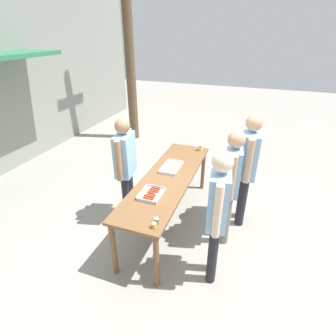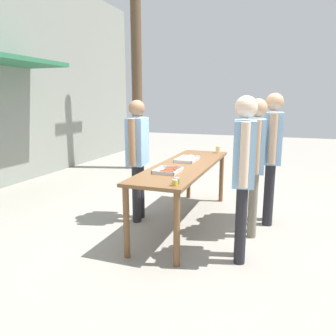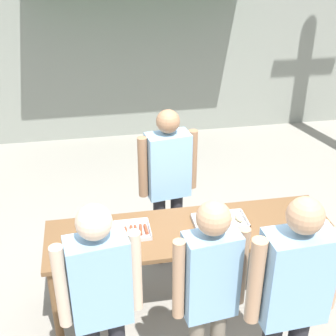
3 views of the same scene
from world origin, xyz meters
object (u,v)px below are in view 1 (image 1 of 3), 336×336
at_px(food_tray_buns, 171,167).
at_px(beer_cup, 201,148).
at_px(person_customer_waiting_in_line, 231,179).
at_px(food_tray_sausages, 151,194).
at_px(person_server_behind_table, 125,162).
at_px(utility_pole, 129,41).
at_px(condiment_jar_mustard, 154,225).
at_px(condiment_jar_ketchup, 156,221).
at_px(person_customer_with_cup, 248,163).
at_px(person_customer_holding_hotdog, 218,208).

bearing_deg(food_tray_buns, beer_cup, -18.29).
bearing_deg(person_customer_waiting_in_line, food_tray_sausages, -72.08).
height_order(person_server_behind_table, utility_pole, utility_pole).
bearing_deg(utility_pole, condiment_jar_mustard, -150.56).
xyz_separation_m(condiment_jar_ketchup, person_customer_with_cup, (1.48, -0.87, 0.19)).
bearing_deg(condiment_jar_ketchup, beer_cup, 0.06).
bearing_deg(person_server_behind_table, person_customer_with_cup, -82.14).
xyz_separation_m(person_customer_holding_hotdog, person_customer_with_cup, (1.25, -0.22, 0.02)).
distance_m(condiment_jar_ketchup, person_customer_waiting_in_line, 1.20).
height_order(person_server_behind_table, person_customer_waiting_in_line, person_customer_waiting_in_line).
bearing_deg(person_server_behind_table, food_tray_sausages, -134.96).
height_order(beer_cup, person_customer_holding_hotdog, person_customer_holding_hotdog).
bearing_deg(utility_pole, beer_cup, -130.97).
bearing_deg(person_customer_holding_hotdog, food_tray_sausages, -114.29).
distance_m(food_tray_sausages, condiment_jar_mustard, 0.65).
distance_m(food_tray_sausages, person_customer_with_cup, 1.52).
bearing_deg(person_customer_waiting_in_line, beer_cup, -156.89).
bearing_deg(food_tray_sausages, beer_cup, -9.48).
xyz_separation_m(person_customer_holding_hotdog, utility_pole, (4.08, 3.12, 1.51)).
relative_size(person_server_behind_table, utility_pole, 0.34).
bearing_deg(condiment_jar_mustard, utility_pole, 29.44).
bearing_deg(condiment_jar_mustard, condiment_jar_ketchup, 5.10).
height_order(condiment_jar_ketchup, person_server_behind_table, person_server_behind_table).
xyz_separation_m(food_tray_buns, beer_cup, (0.85, -0.28, 0.03)).
xyz_separation_m(condiment_jar_ketchup, beer_cup, (2.17, 0.00, 0.02)).
bearing_deg(condiment_jar_ketchup, person_customer_waiting_in_line, -36.06).
height_order(person_customer_holding_hotdog, person_customer_waiting_in_line, person_customer_holding_hotdog).
height_order(food_tray_buns, condiment_jar_mustard, condiment_jar_mustard).
bearing_deg(beer_cup, condiment_jar_ketchup, -179.94).
bearing_deg(person_customer_holding_hotdog, person_customer_with_cup, 162.16).
bearing_deg(condiment_jar_ketchup, person_server_behind_table, 43.18).
bearing_deg(utility_pole, person_customer_waiting_in_line, -136.52).
xyz_separation_m(beer_cup, utility_pole, (2.15, 2.47, 1.66)).
bearing_deg(utility_pole, condiment_jar_ketchup, -150.16).
bearing_deg(food_tray_sausages, person_customer_with_cup, -49.52).
xyz_separation_m(condiment_jar_mustard, utility_pole, (4.40, 2.48, 1.68)).
relative_size(condiment_jar_ketchup, person_customer_waiting_in_line, 0.04).
relative_size(person_server_behind_table, person_customer_holding_hotdog, 0.98).
relative_size(food_tray_sausages, food_tray_buns, 0.79).
distance_m(beer_cup, person_customer_with_cup, 1.12).
xyz_separation_m(food_tray_buns, person_customer_holding_hotdog, (-1.09, -0.93, 0.19)).
height_order(person_server_behind_table, person_customer_with_cup, person_customer_with_cup).
relative_size(food_tray_sausages, condiment_jar_mustard, 5.84).
relative_size(food_tray_buns, beer_cup, 4.30).
relative_size(condiment_jar_ketchup, person_customer_with_cup, 0.04).
distance_m(food_tray_buns, beer_cup, 0.89).
height_order(beer_cup, person_server_behind_table, person_server_behind_table).
height_order(condiment_jar_ketchup, person_customer_holding_hotdog, person_customer_holding_hotdog).
bearing_deg(person_customer_holding_hotdog, utility_pole, -150.53).
bearing_deg(person_customer_waiting_in_line, person_server_behind_table, -97.09).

